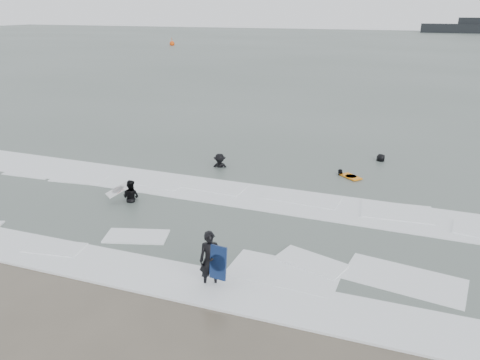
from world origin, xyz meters
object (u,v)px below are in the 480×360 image
(surfer_right_far, at_px, (380,162))
(buoy, at_px, (172,44))
(surfer_breaker, at_px, (220,169))
(vessel_horizon, at_px, (479,28))
(surfer_right_near, at_px, (340,176))
(surfer_wading, at_px, (132,202))
(surfer_centre, at_px, (211,286))

(surfer_right_far, bearing_deg, buoy, -108.19)
(surfer_breaker, relative_size, vessel_horizon, 0.05)
(surfer_right_near, relative_size, surfer_right_far, 0.95)
(surfer_right_near, distance_m, vessel_horizon, 140.99)
(surfer_wading, relative_size, buoy, 0.89)
(surfer_right_far, height_order, buoy, buoy)
(surfer_wading, distance_m, surfer_breaker, 5.30)
(surfer_right_far, xyz_separation_m, vessel_horizon, (15.82, 137.08, 1.61))
(surfer_breaker, xyz_separation_m, surfer_right_near, (5.61, 0.98, 0.00))
(surfer_breaker, distance_m, surfer_right_near, 5.69)
(surfer_wading, bearing_deg, buoy, -62.10)
(surfer_wading, relative_size, surfer_breaker, 0.92)
(surfer_right_near, bearing_deg, surfer_breaker, -17.41)
(surfer_centre, xyz_separation_m, surfer_right_far, (3.42, 13.18, 0.00))
(buoy, bearing_deg, surfer_centre, -60.75)
(surfer_wading, relative_size, vessel_horizon, 0.05)
(surfer_breaker, height_order, buoy, buoy)
(surfer_wading, xyz_separation_m, surfer_breaker, (1.69, 5.03, 0.00))
(surfer_breaker, height_order, surfer_right_far, surfer_breaker)
(surfer_right_far, bearing_deg, surfer_centre, 21.11)
(surfer_breaker, distance_m, vessel_horizon, 142.76)
(surfer_centre, distance_m, surfer_breaker, 10.07)
(surfer_breaker, bearing_deg, surfer_right_near, -6.15)
(surfer_breaker, xyz_separation_m, surfer_right_far, (7.14, 3.82, 0.00))
(surfer_centre, bearing_deg, surfer_right_far, 48.99)
(surfer_centre, height_order, surfer_breaker, surfer_centre)
(surfer_right_near, height_order, surfer_right_far, surfer_right_far)
(surfer_breaker, bearing_deg, surfer_right_far, 12.03)
(vessel_horizon, bearing_deg, surfer_right_near, -97.07)
(vessel_horizon, bearing_deg, surfer_right_far, -96.58)
(surfer_centre, xyz_separation_m, surfer_right_near, (1.88, 10.34, 0.00))
(surfer_wading, height_order, surfer_breaker, surfer_breaker)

